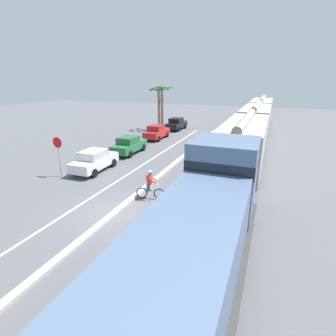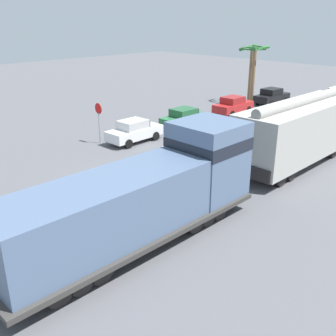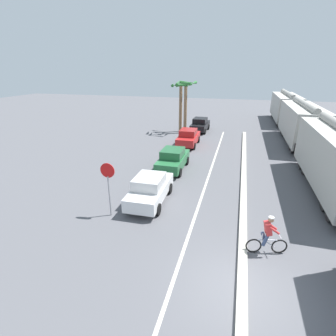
{
  "view_description": "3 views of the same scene",
  "coord_description": "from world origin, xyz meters",
  "px_view_note": "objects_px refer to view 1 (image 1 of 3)",
  "views": [
    {
      "loc": [
        7.04,
        -10.42,
        6.68
      ],
      "look_at": [
        1.35,
        3.95,
        1.41
      ],
      "focal_mm": 28.0,
      "sensor_mm": 36.0,
      "label": 1
    },
    {
      "loc": [
        15.83,
        -12.22,
        8.51
      ],
      "look_at": [
        3.37,
        0.14,
        1.69
      ],
      "focal_mm": 42.0,
      "sensor_mm": 36.0,
      "label": 2
    },
    {
      "loc": [
        -0.62,
        -7.44,
        7.21
      ],
      "look_at": [
        -4.76,
        7.56,
        1.23
      ],
      "focal_mm": 28.0,
      "sensor_mm": 36.0,
      "label": 3
    }
  ],
  "objects_px": {
    "hopper_car_middle": "(255,122)",
    "parked_car_white": "(94,160)",
    "cyclist": "(150,186)",
    "palm_tree_far": "(162,99)",
    "hopper_car_lead": "(244,144)",
    "palm_tree_near": "(159,99)",
    "parked_car_green": "(129,145)",
    "parked_car_red": "(157,132)",
    "parked_car_black": "(176,124)",
    "hopper_car_trailing": "(261,111)",
    "locomotive": "(202,230)",
    "stop_sign": "(58,149)"
  },
  "relations": [
    {
      "from": "palm_tree_near",
      "to": "hopper_car_trailing",
      "type": "bearing_deg",
      "value": 37.36
    },
    {
      "from": "hopper_car_middle",
      "to": "stop_sign",
      "type": "relative_size",
      "value": 3.68
    },
    {
      "from": "parked_car_white",
      "to": "palm_tree_near",
      "type": "relative_size",
      "value": 0.74
    },
    {
      "from": "parked_car_green",
      "to": "palm_tree_far",
      "type": "distance_m",
      "value": 12.47
    },
    {
      "from": "locomotive",
      "to": "parked_car_red",
      "type": "xyz_separation_m",
      "value": [
        -10.64,
        20.03,
        -0.98
      ]
    },
    {
      "from": "hopper_car_lead",
      "to": "parked_car_red",
      "type": "height_order",
      "value": "hopper_car_lead"
    },
    {
      "from": "locomotive",
      "to": "parked_car_green",
      "type": "bearing_deg",
      "value": 128.24
    },
    {
      "from": "parked_car_white",
      "to": "hopper_car_trailing",
      "type": "bearing_deg",
      "value": 69.16
    },
    {
      "from": "locomotive",
      "to": "hopper_car_lead",
      "type": "height_order",
      "value": "locomotive"
    },
    {
      "from": "locomotive",
      "to": "parked_car_green",
      "type": "height_order",
      "value": "locomotive"
    },
    {
      "from": "parked_car_red",
      "to": "cyclist",
      "type": "height_order",
      "value": "cyclist"
    },
    {
      "from": "hopper_car_trailing",
      "to": "hopper_car_lead",
      "type": "bearing_deg",
      "value": -90.0
    },
    {
      "from": "locomotive",
      "to": "cyclist",
      "type": "relative_size",
      "value": 6.77
    },
    {
      "from": "hopper_car_lead",
      "to": "parked_car_black",
      "type": "xyz_separation_m",
      "value": [
        -10.47,
        14.25,
        -1.26
      ]
    },
    {
      "from": "locomotive",
      "to": "parked_car_white",
      "type": "relative_size",
      "value": 2.74
    },
    {
      "from": "locomotive",
      "to": "parked_car_white",
      "type": "bearing_deg",
      "value": 142.64
    },
    {
      "from": "hopper_car_lead",
      "to": "hopper_car_trailing",
      "type": "xyz_separation_m",
      "value": [
        0.0,
        23.2,
        0.0
      ]
    },
    {
      "from": "stop_sign",
      "to": "palm_tree_far",
      "type": "relative_size",
      "value": 0.48
    },
    {
      "from": "parked_car_green",
      "to": "parked_car_red",
      "type": "bearing_deg",
      "value": 91.53
    },
    {
      "from": "parked_car_white",
      "to": "hopper_car_middle",
      "type": "bearing_deg",
      "value": 56.57
    },
    {
      "from": "parked_car_green",
      "to": "parked_car_red",
      "type": "relative_size",
      "value": 1.0
    },
    {
      "from": "parked_car_red",
      "to": "palm_tree_near",
      "type": "relative_size",
      "value": 0.73
    },
    {
      "from": "locomotive",
      "to": "stop_sign",
      "type": "bearing_deg",
      "value": 153.15
    },
    {
      "from": "parked_car_white",
      "to": "parked_car_black",
      "type": "distance_m",
      "value": 18.44
    },
    {
      "from": "cyclist",
      "to": "palm_tree_far",
      "type": "bearing_deg",
      "value": 110.96
    },
    {
      "from": "hopper_car_lead",
      "to": "palm_tree_near",
      "type": "bearing_deg",
      "value": 133.34
    },
    {
      "from": "parked_car_red",
      "to": "palm_tree_far",
      "type": "relative_size",
      "value": 0.71
    },
    {
      "from": "hopper_car_trailing",
      "to": "parked_car_black",
      "type": "bearing_deg",
      "value": -139.47
    },
    {
      "from": "parked_car_red",
      "to": "parked_car_green",
      "type": "bearing_deg",
      "value": -88.47
    },
    {
      "from": "palm_tree_near",
      "to": "hopper_car_middle",
      "type": "bearing_deg",
      "value": -8.42
    },
    {
      "from": "locomotive",
      "to": "parked_car_green",
      "type": "xyz_separation_m",
      "value": [
        -10.46,
        13.27,
        -0.98
      ]
    },
    {
      "from": "hopper_car_trailing",
      "to": "palm_tree_far",
      "type": "bearing_deg",
      "value": -139.84
    },
    {
      "from": "stop_sign",
      "to": "parked_car_red",
      "type": "bearing_deg",
      "value": 84.72
    },
    {
      "from": "parked_car_green",
      "to": "stop_sign",
      "type": "xyz_separation_m",
      "value": [
        -1.47,
        -7.23,
        1.21
      ]
    },
    {
      "from": "parked_car_black",
      "to": "palm_tree_near",
      "type": "relative_size",
      "value": 0.74
    },
    {
      "from": "cyclist",
      "to": "palm_tree_near",
      "type": "height_order",
      "value": "palm_tree_near"
    },
    {
      "from": "hopper_car_lead",
      "to": "hopper_car_trailing",
      "type": "height_order",
      "value": "same"
    },
    {
      "from": "hopper_car_middle",
      "to": "parked_car_white",
      "type": "bearing_deg",
      "value": -123.43
    },
    {
      "from": "parked_car_green",
      "to": "palm_tree_near",
      "type": "distance_m",
      "value": 12.99
    },
    {
      "from": "parked_car_red",
      "to": "cyclist",
      "type": "relative_size",
      "value": 2.45
    },
    {
      "from": "stop_sign",
      "to": "parked_car_green",
      "type": "bearing_deg",
      "value": 78.48
    },
    {
      "from": "hopper_car_trailing",
      "to": "palm_tree_far",
      "type": "xyz_separation_m",
      "value": [
        -12.09,
        -10.2,
        2.14
      ]
    },
    {
      "from": "hopper_car_trailing",
      "to": "parked_car_green",
      "type": "height_order",
      "value": "hopper_car_trailing"
    },
    {
      "from": "hopper_car_lead",
      "to": "stop_sign",
      "type": "distance_m",
      "value": 13.41
    },
    {
      "from": "parked_car_black",
      "to": "palm_tree_near",
      "type": "distance_m",
      "value": 4.04
    },
    {
      "from": "palm_tree_near",
      "to": "hopper_car_lead",
      "type": "bearing_deg",
      "value": -46.66
    },
    {
      "from": "parked_car_black",
      "to": "palm_tree_far",
      "type": "distance_m",
      "value": 3.97
    },
    {
      "from": "locomotive",
      "to": "palm_tree_far",
      "type": "xyz_separation_m",
      "value": [
        -12.09,
        25.16,
        2.42
      ]
    },
    {
      "from": "parked_car_red",
      "to": "palm_tree_near",
      "type": "height_order",
      "value": "palm_tree_near"
    },
    {
      "from": "hopper_car_lead",
      "to": "parked_car_red",
      "type": "bearing_deg",
      "value": 143.49
    }
  ]
}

